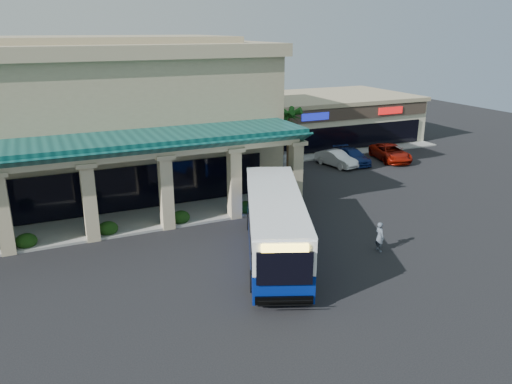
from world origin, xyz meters
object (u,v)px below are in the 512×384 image
car_silver (286,161)px  pedestrian (380,237)px  car_white (336,159)px  car_red (352,156)px  transit_bus (275,225)px  car_gray (391,153)px

car_silver → pedestrian: bearing=-91.8°
pedestrian → car_white: (7.79, 16.35, -0.15)m
car_silver → car_red: car_silver is taller
car_white → transit_bus: bearing=-144.3°
car_silver → car_white: (4.79, -0.65, -0.10)m
car_white → pedestrian: bearing=-126.9°
car_silver → car_white: bearing=0.5°
car_red → pedestrian: bearing=-117.5°
pedestrian → car_white: size_ratio=0.40×
car_gray → pedestrian: bearing=-116.9°
car_red → car_silver: bearing=179.6°
pedestrian → car_gray: (13.59, 16.01, -0.11)m
pedestrian → car_red: 19.25m
pedestrian → car_gray: bearing=-40.3°
transit_bus → car_gray: size_ratio=2.31×
car_silver → car_white: car_silver is taller
car_white → car_gray: 5.82m
car_silver → car_red: 6.71m
pedestrian → car_silver: size_ratio=0.36×
pedestrian → car_gray: 21.00m
transit_bus → car_gray: (19.15, 14.03, -0.98)m
car_silver → car_gray: bearing=2.8°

